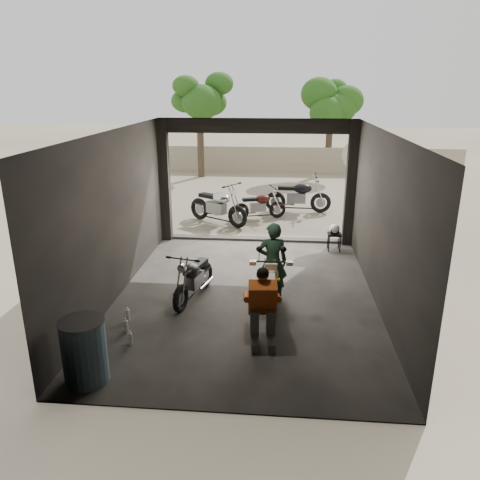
% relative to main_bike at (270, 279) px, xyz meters
% --- Properties ---
extents(ground, '(80.00, 80.00, 0.00)m').
position_rel_main_bike_xyz_m(ground, '(-0.48, 0.43, -0.57)').
color(ground, '#7A6D56').
rests_on(ground, ground).
extents(garage, '(7.00, 7.13, 3.20)m').
position_rel_main_bike_xyz_m(garage, '(-0.48, 0.97, 0.71)').
color(garage, '#2D2B28').
rests_on(garage, ground).
extents(boundary_wall, '(18.00, 0.30, 1.20)m').
position_rel_main_bike_xyz_m(boundary_wall, '(-0.48, 14.43, 0.03)').
color(boundary_wall, gray).
rests_on(boundary_wall, ground).
extents(tree_left, '(2.20, 2.20, 5.60)m').
position_rel_main_bike_xyz_m(tree_left, '(-3.48, 12.93, 3.42)').
color(tree_left, '#382B1E').
rests_on(tree_left, ground).
extents(tree_right, '(2.20, 2.20, 5.00)m').
position_rel_main_bike_xyz_m(tree_right, '(2.32, 14.43, 2.99)').
color(tree_right, '#382B1E').
rests_on(tree_right, ground).
extents(main_bike, '(0.79, 1.74, 1.14)m').
position_rel_main_bike_xyz_m(main_bike, '(0.00, 0.00, 0.00)').
color(main_bike, white).
rests_on(main_bike, ground).
extents(left_bike, '(0.95, 1.59, 1.00)m').
position_rel_main_bike_xyz_m(left_bike, '(-1.47, 0.23, -0.07)').
color(left_bike, black).
rests_on(left_bike, ground).
extents(outside_bike_a, '(2.00, 1.67, 1.27)m').
position_rel_main_bike_xyz_m(outside_bike_a, '(-1.71, 5.46, 0.07)').
color(outside_bike_a, black).
rests_on(outside_bike_a, ground).
extents(outside_bike_b, '(1.60, 1.03, 1.01)m').
position_rel_main_bike_xyz_m(outside_bike_b, '(-0.50, 6.08, -0.07)').
color(outside_bike_b, '#431510').
rests_on(outside_bike_b, ground).
extents(outside_bike_c, '(1.88, 0.82, 1.26)m').
position_rel_main_bike_xyz_m(outside_bike_c, '(0.72, 7.01, 0.06)').
color(outside_bike_c, black).
rests_on(outside_bike_c, ground).
extents(rider, '(0.60, 0.42, 1.56)m').
position_rel_main_bike_xyz_m(rider, '(0.04, 0.33, 0.21)').
color(rider, '#172E23').
rests_on(rider, ground).
extents(mechanic, '(0.68, 0.87, 1.19)m').
position_rel_main_bike_xyz_m(mechanic, '(-0.08, -1.26, 0.02)').
color(mechanic, '#C5571A').
rests_on(mechanic, ground).
extents(stool, '(0.33, 0.33, 0.46)m').
position_rel_main_bike_xyz_m(stool, '(1.52, 3.27, -0.18)').
color(stool, black).
rests_on(stool, ground).
extents(helmet, '(0.30, 0.31, 0.25)m').
position_rel_main_bike_xyz_m(helmet, '(1.51, 3.27, 0.02)').
color(helmet, white).
rests_on(helmet, stool).
extents(oil_drum, '(0.81, 0.81, 0.95)m').
position_rel_main_bike_xyz_m(oil_drum, '(-2.48, -2.57, -0.09)').
color(oil_drum, slate).
rests_on(oil_drum, ground).
extents(sign_post, '(0.88, 0.08, 2.63)m').
position_rel_main_bike_xyz_m(sign_post, '(2.21, 4.89, 1.23)').
color(sign_post, black).
rests_on(sign_post, ground).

